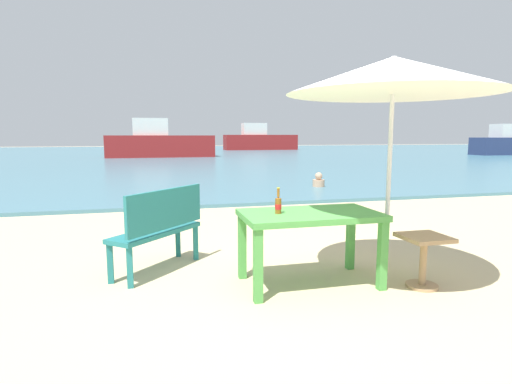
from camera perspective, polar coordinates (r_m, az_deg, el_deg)
The scene contains 11 objects.
ground_plane at distance 4.30m, azimuth 11.88°, elevation -13.28°, with size 120.00×120.00×0.00m, color #C6B287.
sea_water at distance 33.67m, azimuth -11.27°, elevation 5.15°, with size 120.00×50.00×0.08m, color teal.
picnic_table_green at distance 4.25m, azimuth 7.52°, elevation -4.26°, with size 1.40×0.80×0.76m.
beer_bottle_amber at distance 4.11m, azimuth 3.11°, elevation -1.73°, with size 0.07×0.07×0.26m.
patio_umbrella at distance 4.37m, azimuth 18.56°, elevation 15.08°, with size 2.10×2.10×2.30m.
side_table_wood at distance 4.52m, azimuth 22.27°, elevation -7.92°, with size 0.44×0.44×0.54m.
bench_teal_center at distance 4.75m, azimuth -13.15°, elevation -4.46°, with size 1.08×1.13×0.95m.
swimmer_person at distance 11.94m, azimuth 8.70°, elevation 1.51°, with size 0.34×0.34×0.41m.
boat_barge at distance 42.94m, azimuth 0.48°, elevation 7.21°, with size 7.52×2.05×2.73m.
boat_ferry at distance 37.39m, azimuth 31.92°, elevation 5.72°, with size 6.42×1.75×2.34m.
boat_tanker at distance 28.99m, azimuth -13.29°, elevation 6.62°, with size 7.19×1.96×2.61m.
Camera 1 is at (-1.80, -3.59, 1.54)m, focal length 28.77 mm.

